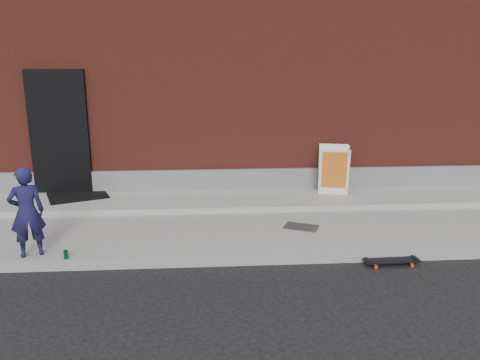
{
  "coord_description": "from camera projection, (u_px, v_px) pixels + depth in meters",
  "views": [
    {
      "loc": [
        0.12,
        -5.75,
        2.64
      ],
      "look_at": [
        0.57,
        0.8,
        0.98
      ],
      "focal_mm": 35.0,
      "sensor_mm": 36.0,
      "label": 1
    }
  ],
  "objects": [
    {
      "name": "ground",
      "position": [
        201.0,
        267.0,
        6.2
      ],
      "size": [
        80.0,
        80.0,
        0.0
      ],
      "primitive_type": "plane",
      "color": "black",
      "rests_on": "ground"
    },
    {
      "name": "sidewalk",
      "position": [
        202.0,
        224.0,
        7.63
      ],
      "size": [
        20.0,
        3.0,
        0.15
      ],
      "primitive_type": "cube",
      "color": "gray",
      "rests_on": "ground"
    },
    {
      "name": "apron",
      "position": [
        203.0,
        201.0,
        8.47
      ],
      "size": [
        20.0,
        1.2,
        0.1
      ],
      "primitive_type": "cube",
      "color": "#999994",
      "rests_on": "sidewalk"
    },
    {
      "name": "building",
      "position": [
        203.0,
        68.0,
        12.36
      ],
      "size": [
        20.0,
        8.1,
        5.0
      ],
      "color": "maroon",
      "rests_on": "ground"
    },
    {
      "name": "child",
      "position": [
        27.0,
        212.0,
        6.06
      ],
      "size": [
        0.52,
        0.44,
        1.2
      ],
      "primitive_type": "imported",
      "rotation": [
        0.0,
        0.0,
        3.57
      ],
      "color": "#181742",
      "rests_on": "sidewalk"
    },
    {
      "name": "skateboard",
      "position": [
        392.0,
        261.0,
        6.24
      ],
      "size": [
        0.73,
        0.21,
        0.08
      ],
      "color": "red",
      "rests_on": "ground"
    },
    {
      "name": "pizza_sign",
      "position": [
        334.0,
        170.0,
        8.68
      ],
      "size": [
        0.67,
        0.74,
        0.91
      ],
      "color": "white",
      "rests_on": "apron"
    },
    {
      "name": "soda_can",
      "position": [
        66.0,
        255.0,
        6.08
      ],
      "size": [
        0.08,
        0.08,
        0.12
      ],
      "primitive_type": "cylinder",
      "rotation": [
        0.0,
        0.0,
        -0.43
      ],
      "color": "#19803C",
      "rests_on": "sidewalk"
    },
    {
      "name": "doormat",
      "position": [
        78.0,
        195.0,
        8.6
      ],
      "size": [
        1.24,
        1.14,
        0.03
      ],
      "primitive_type": "cube",
      "rotation": [
        0.0,
        0.0,
        0.4
      ],
      "color": "black",
      "rests_on": "apron"
    },
    {
      "name": "utility_plate",
      "position": [
        301.0,
        227.0,
        7.25
      ],
      "size": [
        0.6,
        0.51,
        0.02
      ],
      "primitive_type": "cube",
      "rotation": [
        0.0,
        0.0,
        -0.41
      ],
      "color": "#4E4F53",
      "rests_on": "sidewalk"
    }
  ]
}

